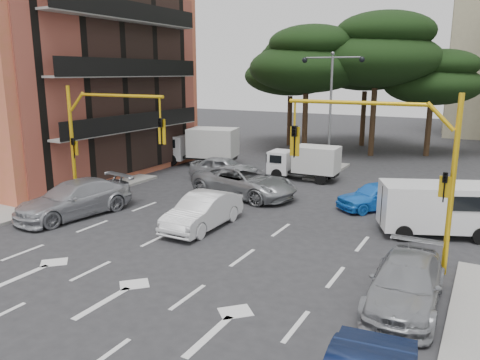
% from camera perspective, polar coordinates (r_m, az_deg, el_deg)
% --- Properties ---
extents(ground, '(120.00, 120.00, 0.00)m').
position_cam_1_polar(ground, '(18.29, -5.28, -8.27)').
color(ground, '#28282B').
rests_on(ground, ground).
extents(median_strip, '(1.40, 6.00, 0.15)m').
position_cam_1_polar(median_strip, '(32.27, 10.64, 1.07)').
color(median_strip, gray).
rests_on(median_strip, ground).
extents(apartment_orange, '(15.19, 16.15, 13.70)m').
position_cam_1_polar(apartment_orange, '(35.30, -23.30, 12.35)').
color(apartment_orange, '#BD663B').
rests_on(apartment_orange, ground).
extents(pine_left_near, '(9.15, 9.15, 10.23)m').
position_cam_1_polar(pine_left_near, '(38.53, 8.21, 14.34)').
color(pine_left_near, '#382616').
rests_on(pine_left_near, ground).
extents(pine_center, '(9.98, 9.98, 11.16)m').
position_cam_1_polar(pine_center, '(39.05, 16.45, 14.95)').
color(pine_center, '#382616').
rests_on(pine_center, ground).
extents(pine_left_far, '(8.32, 8.32, 9.30)m').
position_cam_1_polar(pine_left_far, '(43.34, 6.26, 13.31)').
color(pine_left_far, '#382616').
rests_on(pine_left_far, ground).
extents(pine_right, '(7.49, 7.49, 8.37)m').
position_cam_1_polar(pine_right, '(40.33, 22.54, 11.46)').
color(pine_right, '#382616').
rests_on(pine_right, ground).
extents(pine_back, '(9.15, 9.15, 10.23)m').
position_cam_1_polar(pine_back, '(44.35, 15.22, 13.83)').
color(pine_back, '#382616').
rests_on(pine_back, ground).
extents(signal_mast_right, '(5.79, 0.37, 6.00)m').
position_cam_1_polar(signal_mast_right, '(16.57, 18.55, 2.83)').
color(signal_mast_right, gold).
rests_on(signal_mast_right, ground).
extents(signal_mast_left, '(5.79, 0.37, 6.00)m').
position_cam_1_polar(signal_mast_left, '(23.12, -16.93, 5.65)').
color(signal_mast_left, gold).
rests_on(signal_mast_left, ground).
extents(street_lamp_center, '(4.16, 0.36, 7.77)m').
position_cam_1_polar(street_lamp_center, '(31.62, 11.05, 10.60)').
color(street_lamp_center, slate).
rests_on(street_lamp_center, median_strip).
extents(car_white_hatch, '(1.60, 4.56, 1.50)m').
position_cam_1_polar(car_white_hatch, '(20.34, -4.55, -3.81)').
color(car_white_hatch, silver).
rests_on(car_white_hatch, ground).
extents(car_blue_compact, '(3.77, 4.11, 1.36)m').
position_cam_1_polar(car_blue_compact, '(24.04, 16.22, -1.83)').
color(car_blue_compact, blue).
rests_on(car_blue_compact, ground).
extents(car_silver_wagon, '(3.24, 5.97, 1.64)m').
position_cam_1_polar(car_silver_wagon, '(23.30, -19.56, -2.17)').
color(car_silver_wagon, '#A2A4AA').
rests_on(car_silver_wagon, ground).
extents(car_silver_cross_a, '(6.31, 3.71, 1.65)m').
position_cam_1_polar(car_silver_cross_a, '(25.35, 0.54, -0.21)').
color(car_silver_cross_a, '#929599').
rests_on(car_silver_cross_a, ground).
extents(car_silver_cross_b, '(4.51, 2.19, 1.48)m').
position_cam_1_polar(car_silver_cross_b, '(29.29, -1.97, 1.41)').
color(car_silver_cross_b, '#9FA3A7').
rests_on(car_silver_cross_b, ground).
extents(car_silver_parked, '(2.08, 4.81, 1.38)m').
position_cam_1_polar(car_silver_parked, '(14.57, 19.56, -11.80)').
color(car_silver_parked, gray).
rests_on(car_silver_parked, ground).
extents(van_white, '(4.86, 3.58, 2.22)m').
position_cam_1_polar(van_white, '(20.93, 22.82, -3.31)').
color(van_white, white).
rests_on(van_white, ground).
extents(box_truck_a, '(5.90, 3.53, 2.71)m').
position_cam_1_polar(box_truck_a, '(34.10, -4.90, 4.07)').
color(box_truck_a, white).
rests_on(box_truck_a, ground).
extents(box_truck_b, '(4.50, 2.04, 2.18)m').
position_cam_1_polar(box_truck_b, '(29.56, 7.83, 2.10)').
color(box_truck_b, white).
rests_on(box_truck_b, ground).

